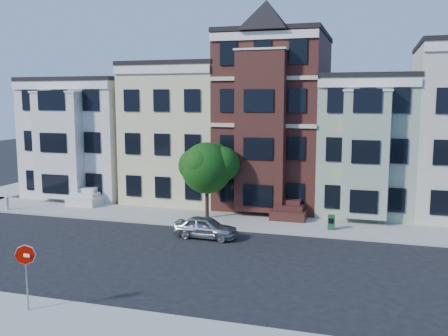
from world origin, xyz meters
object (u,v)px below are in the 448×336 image
(street_tree, at_px, (207,171))
(parked_car, at_px, (206,227))
(fire_hydrant, at_px, (7,204))
(newspaper_box, at_px, (331,222))
(stop_sign, at_px, (26,273))

(street_tree, bearing_deg, parked_car, -72.36)
(parked_car, xyz_separation_m, fire_hydrant, (-15.15, 2.18, -0.08))
(street_tree, height_order, fire_hydrant, street_tree)
(parked_car, distance_m, newspaper_box, 7.37)
(newspaper_box, distance_m, stop_sign, 17.39)
(street_tree, relative_size, parked_car, 1.68)
(newspaper_box, bearing_deg, street_tree, 174.70)
(street_tree, bearing_deg, fire_hydrant, -172.64)
(parked_car, height_order, stop_sign, stop_sign)
(newspaper_box, relative_size, stop_sign, 0.31)
(parked_car, height_order, newspaper_box, parked_car)
(parked_car, xyz_separation_m, stop_sign, (-2.92, -11.25, 0.91))
(fire_hydrant, relative_size, stop_sign, 0.28)
(fire_hydrant, height_order, stop_sign, stop_sign)
(stop_sign, bearing_deg, street_tree, 84.72)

